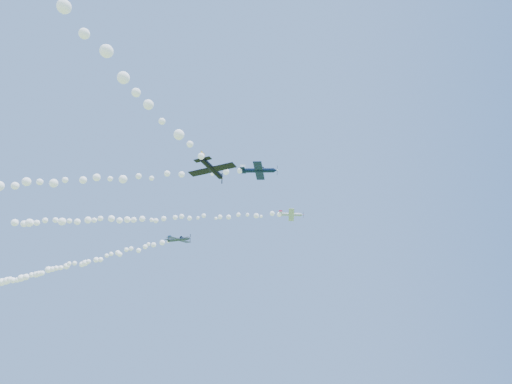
# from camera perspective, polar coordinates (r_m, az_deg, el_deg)

# --- Properties ---
(plane_white) EXTENTS (6.43, 6.80, 2.37)m
(plane_white) POSITION_cam_1_polar(r_m,az_deg,el_deg) (108.22, 4.72, -3.00)
(plane_white) COLOR silver
(smoke_trail_white) EXTENTS (70.52, 7.68, 2.78)m
(smoke_trail_white) POSITION_cam_1_polar(r_m,az_deg,el_deg) (113.19, -14.52, -3.50)
(smoke_trail_white) COLOR white
(plane_navy) EXTENTS (7.86, 8.22, 2.73)m
(plane_navy) POSITION_cam_1_polar(r_m,az_deg,el_deg) (86.18, 0.39, 2.90)
(plane_navy) COLOR #0B1833
(smoke_trail_navy) EXTENTS (87.43, 6.35, 3.05)m
(smoke_trail_navy) POSITION_cam_1_polar(r_m,az_deg,el_deg) (100.50, -26.81, 1.21)
(smoke_trail_navy) COLOR white
(plane_grey) EXTENTS (7.47, 7.80, 3.01)m
(plane_grey) POSITION_cam_1_polar(r_m,az_deg,el_deg) (110.73, -10.24, -6.22)
(plane_grey) COLOR #374151
(smoke_trail_grey) EXTENTS (67.31, 27.34, 3.35)m
(smoke_trail_grey) POSITION_cam_1_polar(r_m,az_deg,el_deg) (136.59, -23.18, -8.92)
(smoke_trail_grey) COLOR white
(plane_black) EXTENTS (6.90, 6.51, 1.74)m
(plane_black) POSITION_cam_1_polar(r_m,az_deg,el_deg) (59.08, -5.88, 3.10)
(plane_black) COLOR black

